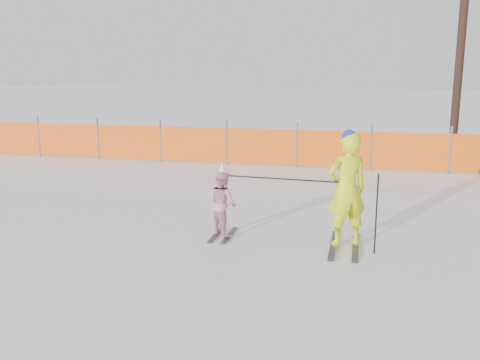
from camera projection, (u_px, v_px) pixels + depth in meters
The scene contains 5 objects.
ground at pixel (233, 250), 8.18m from camera, with size 120.00×120.00×0.00m, color white.
adult at pixel (347, 190), 8.15m from camera, with size 0.76×1.37×1.84m.
child at pixel (223, 202), 8.77m from camera, with size 0.66×0.88×1.25m.
ski_poles at pixel (320, 193), 8.20m from camera, with size 2.33×0.34×1.23m.
safety_fence at pixel (183, 144), 15.50m from camera, with size 17.51×0.06×1.25m.
Camera 1 is at (1.86, -7.55, 2.77)m, focal length 40.00 mm.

